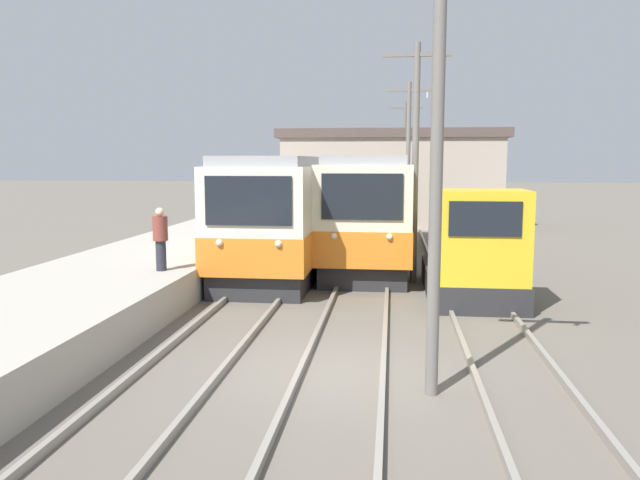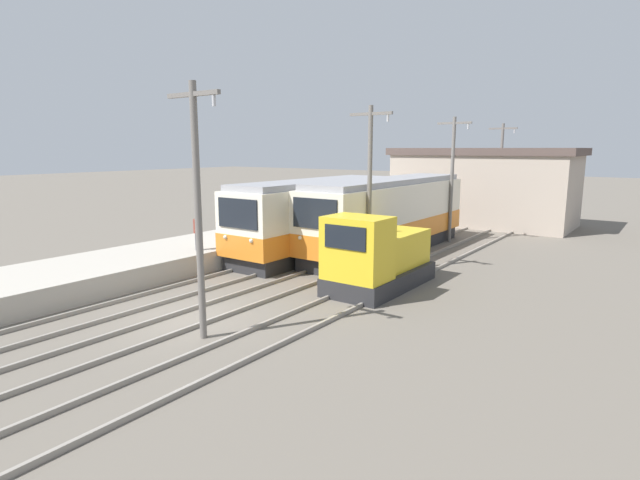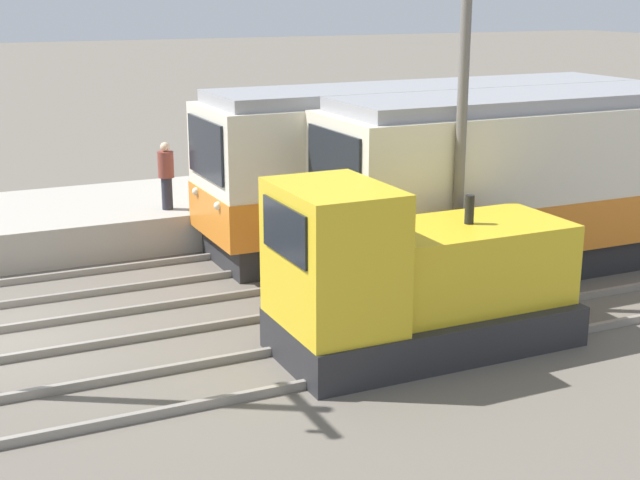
% 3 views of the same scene
% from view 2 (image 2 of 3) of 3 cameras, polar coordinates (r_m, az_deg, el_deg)
% --- Properties ---
extents(ground_plane, '(200.00, 200.00, 0.00)m').
position_cam_2_polar(ground_plane, '(16.86, -14.67, -8.59)').
color(ground_plane, '#665E54').
extents(platform_left, '(4.50, 54.00, 0.91)m').
position_cam_2_polar(platform_left, '(21.78, -25.29, -3.71)').
color(platform_left, '#ADA599').
rests_on(platform_left, ground).
extents(track_left, '(1.54, 60.00, 0.14)m').
position_cam_2_polar(track_left, '(18.84, -19.76, -6.63)').
color(track_left, gray).
rests_on(track_left, ground).
extents(track_center, '(1.54, 60.00, 0.14)m').
position_cam_2_polar(track_center, '(16.69, -14.24, -8.51)').
color(track_center, gray).
rests_on(track_center, ground).
extents(track_right, '(1.54, 60.00, 0.14)m').
position_cam_2_polar(track_right, '(14.63, -6.52, -10.99)').
color(track_right, gray).
rests_on(track_right, ground).
extents(commuter_train_left, '(2.84, 11.18, 3.84)m').
position_cam_2_polar(commuter_train_left, '(25.61, -0.53, 2.29)').
color(commuter_train_left, '#28282B').
rests_on(commuter_train_left, ground).
extents(commuter_train_center, '(2.84, 13.11, 3.87)m').
position_cam_2_polar(commuter_train_center, '(26.35, 7.83, 2.45)').
color(commuter_train_center, '#28282B').
rests_on(commuter_train_center, ground).
extents(shunting_locomotive, '(2.40, 5.20, 3.00)m').
position_cam_2_polar(shunting_locomotive, '(19.43, 6.55, -2.10)').
color(shunting_locomotive, '#28282B').
rests_on(shunting_locomotive, ground).
extents(catenary_mast_near, '(2.00, 0.20, 7.16)m').
position_cam_2_polar(catenary_mast_near, '(14.17, -13.78, 4.07)').
color(catenary_mast_near, slate).
rests_on(catenary_mast_near, ground).
extents(catenary_mast_mid, '(2.00, 0.20, 7.16)m').
position_cam_2_polar(catenary_mast_mid, '(21.41, 5.70, 6.37)').
color(catenary_mast_mid, slate).
rests_on(catenary_mast_mid, ground).
extents(catenary_mast_far, '(2.00, 0.20, 7.16)m').
position_cam_2_polar(catenary_mast_far, '(29.85, 14.86, 7.20)').
color(catenary_mast_far, slate).
rests_on(catenary_mast_far, ground).
extents(catenary_mast_distant, '(2.00, 0.20, 7.16)m').
position_cam_2_polar(catenary_mast_distant, '(38.71, 19.93, 7.58)').
color(catenary_mast_distant, slate).
rests_on(catenary_mast_distant, ground).
extents(person_on_platform, '(0.38, 0.38, 1.62)m').
position_cam_2_polar(person_on_platform, '(22.89, -13.80, 1.04)').
color(person_on_platform, '#282833').
rests_on(person_on_platform, platform_left).
extents(station_building, '(12.60, 6.30, 5.43)m').
position_cam_2_polar(station_building, '(37.90, 18.19, 5.88)').
color(station_building, '#AD9E8E').
rests_on(station_building, ground).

